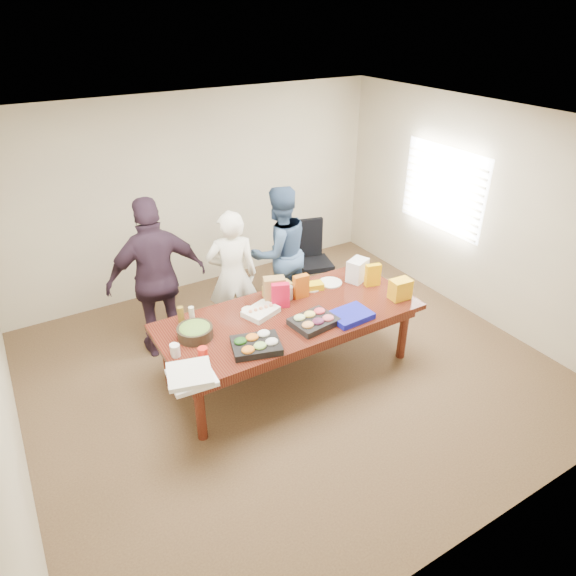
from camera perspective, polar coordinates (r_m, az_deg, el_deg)
floor at (r=5.89m, az=0.21°, el=-9.21°), size 5.50×5.00×0.02m
ceiling at (r=4.70m, az=0.28°, el=17.69°), size 5.50×5.00×0.02m
wall_back at (r=7.24m, az=-10.21°, el=10.31°), size 5.50×0.04×2.70m
wall_front at (r=3.62m, az=21.74°, el=-12.97°), size 5.50×0.04×2.70m
wall_right at (r=6.87m, az=20.49°, el=7.84°), size 0.04×5.00×2.70m
window_panel at (r=7.16m, az=16.91°, el=10.56°), size 0.03×1.40×1.10m
window_blinds at (r=7.13m, az=16.69°, el=10.52°), size 0.04×1.36×1.00m
conference_table at (r=5.65m, az=0.22°, el=-6.16°), size 2.80×1.20×0.75m
office_chair at (r=7.12m, az=3.00°, el=3.05°), size 0.63×0.63×1.01m
person_center at (r=6.07m, az=-6.23°, el=1.31°), size 0.70×0.57×1.65m
person_right at (r=6.51m, az=-0.99°, el=4.00°), size 0.86×0.68×1.74m
person_left at (r=5.89m, az=-14.43°, el=1.00°), size 1.15×0.54×1.91m
veggie_tray at (r=4.93m, az=-3.58°, el=-6.43°), size 0.54×0.48×0.07m
fruit_tray at (r=5.27m, az=2.89°, el=-3.77°), size 0.49×0.41×0.07m
sheet_cake at (r=5.44m, az=-3.05°, el=-2.66°), size 0.42×0.37×0.06m
salad_bowl at (r=5.14m, az=-10.35°, el=-4.88°), size 0.43×0.43×0.12m
chip_bag_blue at (r=5.41m, az=6.99°, el=-3.06°), size 0.44×0.34×0.06m
chip_bag_red at (r=5.51m, az=-0.85°, el=-0.83°), size 0.21×0.15×0.28m
chip_bag_yellow at (r=6.01m, az=9.47°, el=1.44°), size 0.19×0.11×0.27m
chip_bag_orange at (r=5.69m, az=1.46°, el=0.18°), size 0.18×0.09×0.27m
mayo_jar at (r=5.69m, az=0.10°, el=-0.52°), size 0.11×0.11×0.15m
mustard_bottle at (r=5.71m, az=-2.20°, el=-0.25°), size 0.08×0.08×0.18m
dressing_bottle at (r=5.34m, az=-11.88°, el=-3.06°), size 0.07×0.07×0.21m
ranch_bottle at (r=5.37m, az=-10.71°, el=-2.92°), size 0.07×0.07×0.17m
banana_bunch at (r=5.90m, az=2.81°, el=0.20°), size 0.26×0.19×0.08m
bread_loaf at (r=5.76m, az=-1.14°, el=-0.20°), size 0.34×0.16×0.13m
kraft_bag at (r=5.58m, az=-1.53°, el=-0.25°), size 0.26×0.20×0.30m
red_cup at (r=4.83m, az=-9.49°, el=-7.23°), size 0.10×0.10×0.12m
clear_cup_a at (r=4.95m, az=-12.61°, el=-6.70°), size 0.10×0.10×0.11m
clear_cup_b at (r=4.92m, az=-12.48°, el=-6.85°), size 0.10×0.10×0.12m
pizza_box_lower at (r=4.63m, az=-10.71°, el=-9.82°), size 0.41×0.41×0.04m
pizza_box_upper at (r=4.61m, az=-10.95°, el=-9.43°), size 0.47×0.47×0.04m
plate_a at (r=6.05m, az=4.75°, el=0.60°), size 0.30×0.30×0.02m
plate_b at (r=5.94m, az=2.58°, el=0.06°), size 0.28×0.28×0.01m
dip_bowl_a at (r=5.87m, az=1.37°, el=-0.01°), size 0.18×0.18×0.06m
dip_bowl_b at (r=5.46m, az=-4.48°, el=-2.62°), size 0.16×0.16×0.06m
grocery_bag_white at (r=6.10m, az=7.77°, el=1.99°), size 0.30×0.26×0.27m
grocery_bag_yellow at (r=5.81m, az=12.45°, el=-0.12°), size 0.24×0.18×0.23m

